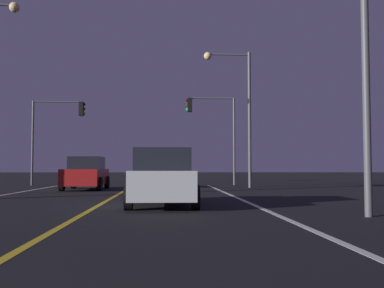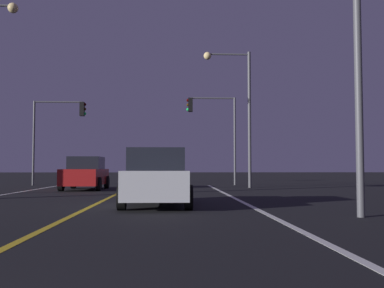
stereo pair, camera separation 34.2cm
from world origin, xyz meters
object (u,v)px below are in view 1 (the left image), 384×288
car_lead_same_lane (163,178)px  street_lamp_right_near (340,15)px  car_oncoming (86,174)px  traffic_light_near_left (58,122)px  street_lamp_right_far (238,100)px  traffic_light_near_right (212,120)px

car_lead_same_lane → street_lamp_right_near: size_ratio=0.58×
car_lead_same_lane → street_lamp_right_near: bearing=-127.2°
car_oncoming → traffic_light_near_left: (-2.77, 5.47, 3.20)m
car_oncoming → street_lamp_right_far: (8.19, 1.61, 4.14)m
street_lamp_right_near → street_lamp_right_far: bearing=-89.8°
car_oncoming → traffic_light_near_left: traffic_light_near_left is taller
car_lead_same_lane → street_lamp_right_near: street_lamp_right_near is taller
traffic_light_near_left → street_lamp_right_far: 11.66m
car_oncoming → street_lamp_right_far: 9.32m
traffic_light_near_right → street_lamp_right_far: (1.13, -3.85, 0.73)m
car_lead_same_lane → street_lamp_right_near: (4.22, -3.20, 3.94)m
traffic_light_near_right → street_lamp_right_near: (1.17, -18.56, 0.53)m
traffic_light_near_right → street_lamp_right_near: street_lamp_right_near is taller
traffic_light_near_right → street_lamp_right_near: size_ratio=0.77×
traffic_light_near_left → street_lamp_right_near: 21.59m
street_lamp_right_far → traffic_light_near_right: bearing=-73.7°
traffic_light_near_right → traffic_light_near_left: 9.84m
car_lead_same_lane → traffic_light_near_right: size_ratio=0.75×
car_oncoming → traffic_light_near_right: 9.56m
street_lamp_right_near → car_lead_same_lane: bearing=-37.2°
car_oncoming → street_lamp_right_far: bearing=101.1°
car_lead_same_lane → traffic_light_near_left: traffic_light_near_left is taller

